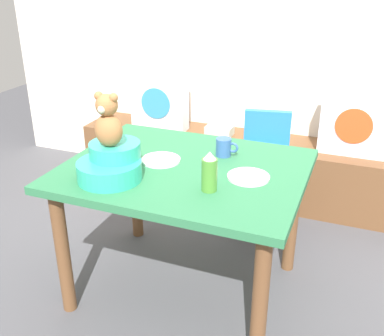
{
  "coord_description": "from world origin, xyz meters",
  "views": [
    {
      "loc": [
        0.79,
        -1.9,
        1.66
      ],
      "look_at": [
        0.0,
        0.1,
        0.69
      ],
      "focal_mm": 42.47,
      "sensor_mm": 36.0,
      "label": 1
    }
  ],
  "objects": [
    {
      "name": "window_bench",
      "position": [
        0.0,
        1.22,
        0.23
      ],
      "size": [
        2.6,
        0.44,
        0.46
      ],
      "primitive_type": "cube",
      "color": "brown",
      "rests_on": "ground_plane"
    },
    {
      "name": "infant_seat_teal",
      "position": [
        -0.27,
        -0.24,
        0.81
      ],
      "size": [
        0.3,
        0.33,
        0.16
      ],
      "color": "#2FB599",
      "rests_on": "dining_table"
    },
    {
      "name": "ketchup_bottle",
      "position": [
        0.2,
        -0.2,
        0.83
      ],
      "size": [
        0.07,
        0.07,
        0.18
      ],
      "color": "#4C8C33",
      "rests_on": "dining_table"
    },
    {
      "name": "dining_table",
      "position": [
        0.0,
        0.0,
        0.63
      ],
      "size": [
        1.18,
        0.95,
        0.74
      ],
      "color": "#2D7247",
      "rests_on": "ground_plane"
    },
    {
      "name": "dinner_plate_near",
      "position": [
        -0.14,
        0.02,
        0.75
      ],
      "size": [
        0.2,
        0.2,
        0.01
      ],
      "primitive_type": "cylinder",
      "color": "white",
      "rests_on": "dining_table"
    },
    {
      "name": "pillow_floral_right",
      "position": [
        0.74,
        1.2,
        0.68
      ],
      "size": [
        0.44,
        0.15,
        0.44
      ],
      "color": "silver",
      "rests_on": "window_bench"
    },
    {
      "name": "coffee_mug",
      "position": [
        0.14,
        0.21,
        0.79
      ],
      "size": [
        0.12,
        0.08,
        0.09
      ],
      "color": "#335999",
      "rests_on": "dining_table"
    },
    {
      "name": "dinner_plate_far",
      "position": [
        0.33,
        -0.01,
        0.75
      ],
      "size": [
        0.2,
        0.2,
        0.01
      ],
      "primitive_type": "cylinder",
      "color": "white",
      "rests_on": "dining_table"
    },
    {
      "name": "pillow_floral_left",
      "position": [
        -0.71,
        1.2,
        0.68
      ],
      "size": [
        0.44,
        0.15,
        0.44
      ],
      "color": "silver",
      "rests_on": "window_bench"
    },
    {
      "name": "highchair",
      "position": [
        0.24,
        0.79,
        0.52
      ],
      "size": [
        0.38,
        0.49,
        0.79
      ],
      "color": "#2672B2",
      "rests_on": "ground_plane"
    },
    {
      "name": "teddy_bear",
      "position": [
        -0.27,
        -0.24,
        1.02
      ],
      "size": [
        0.13,
        0.12,
        0.25
      ],
      "color": "#A96D3F",
      "rests_on": "infant_seat_teal"
    },
    {
      "name": "book_stack",
      "position": [
        -0.22,
        1.22,
        0.5
      ],
      "size": [
        0.2,
        0.14,
        0.07
      ],
      "primitive_type": "cube",
      "color": "#B4BEAE",
      "rests_on": "window_bench"
    },
    {
      "name": "back_wall",
      "position": [
        0.0,
        1.49,
        1.3
      ],
      "size": [
        4.4,
        0.1,
        2.6
      ],
      "primitive_type": "cube",
      "color": "silver",
      "rests_on": "ground_plane"
    },
    {
      "name": "ground_plane",
      "position": [
        0.0,
        0.0,
        0.0
      ],
      "size": [
        8.0,
        8.0,
        0.0
      ],
      "primitive_type": "plane",
      "color": "#4C4C51"
    }
  ]
}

